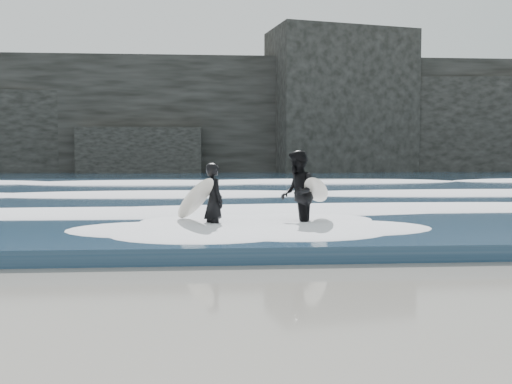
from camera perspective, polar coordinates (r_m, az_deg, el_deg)
ground at (r=6.70m, az=13.36°, el=-12.04°), size 120.00×120.00×0.00m
sea at (r=35.24m, az=-1.00°, el=1.07°), size 90.00×52.00×0.30m
headland at (r=52.28m, az=-2.06°, el=7.27°), size 70.00×9.00×10.00m
foam_near at (r=15.34m, az=3.19°, el=-1.52°), size 60.00×3.20×0.20m
foam_mid at (r=22.27m, az=0.87°, el=0.19°), size 60.00×4.00×0.24m
foam_far at (r=31.24m, az=-0.59°, el=1.28°), size 60.00×4.80×0.30m
surfer_left at (r=12.27m, az=-4.66°, el=-0.87°), size 1.29×1.80×1.63m
surfer_right at (r=12.55m, az=4.29°, el=-0.15°), size 1.31×1.85×1.90m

